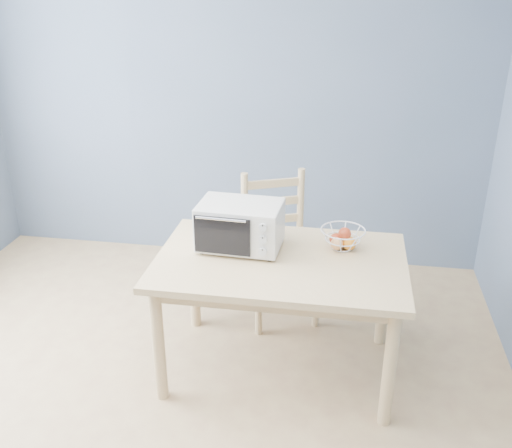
% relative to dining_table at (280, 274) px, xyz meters
% --- Properties ---
extents(room, '(4.01, 4.51, 2.61)m').
position_rel_dining_table_xyz_m(room, '(-0.59, -0.75, 0.65)').
color(room, tan).
rests_on(room, ground).
extents(dining_table, '(1.40, 0.90, 0.75)m').
position_rel_dining_table_xyz_m(dining_table, '(0.00, 0.00, 0.00)').
color(dining_table, '#E2BB88').
rests_on(dining_table, ground).
extents(toaster_oven, '(0.49, 0.36, 0.28)m').
position_rel_dining_table_xyz_m(toaster_oven, '(-0.27, 0.10, 0.25)').
color(toaster_oven, beige).
rests_on(toaster_oven, dining_table).
extents(fruit_basket, '(0.28, 0.28, 0.13)m').
position_rel_dining_table_xyz_m(fruit_basket, '(0.34, 0.19, 0.17)').
color(fruit_basket, white).
rests_on(fruit_basket, dining_table).
extents(dining_chair, '(0.61, 0.61, 1.00)m').
position_rel_dining_table_xyz_m(dining_chair, '(-0.09, 0.64, -0.16)').
color(dining_chair, '#E2BB88').
rests_on(dining_chair, ground).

